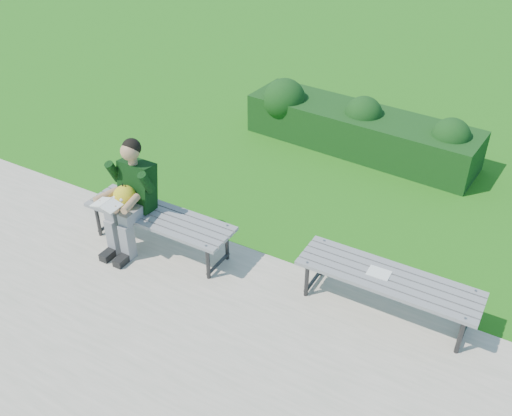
{
  "coord_description": "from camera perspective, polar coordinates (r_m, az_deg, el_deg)",
  "views": [
    {
      "loc": [
        2.53,
        -4.49,
        4.14
      ],
      "look_at": [
        0.1,
        -0.26,
        0.82
      ],
      "focal_mm": 40.0,
      "sensor_mm": 36.0,
      "label": 1
    }
  ],
  "objects": [
    {
      "name": "bench_right",
      "position": [
        5.77,
        13.06,
        -7.1
      ],
      "size": [
        1.8,
        0.5,
        0.46
      ],
      "color": "gray",
      "rests_on": "walkway"
    },
    {
      "name": "paper_sheet",
      "position": [
        5.75,
        12.2,
        -6.36
      ],
      "size": [
        0.22,
        0.16,
        0.01
      ],
      "color": "white",
      "rests_on": "bench_right"
    },
    {
      "name": "walkway",
      "position": [
        5.57,
        -8.85,
        -14.23
      ],
      "size": [
        30.0,
        3.5,
        0.02
      ],
      "color": "#BCB19F",
      "rests_on": "ground"
    },
    {
      "name": "bench_left",
      "position": [
        6.53,
        -9.66,
        -1.07
      ],
      "size": [
        1.8,
        0.5,
        0.46
      ],
      "color": "gray",
      "rests_on": "walkway"
    },
    {
      "name": "hedge",
      "position": [
        8.71,
        9.98,
        8.04
      ],
      "size": [
        3.55,
        1.14,
        0.9
      ],
      "color": "#123F0E",
      "rests_on": "ground"
    },
    {
      "name": "seated_boy",
      "position": [
        6.48,
        -12.52,
        1.43
      ],
      "size": [
        0.56,
        0.76,
        1.31
      ],
      "color": "gray",
      "rests_on": "walkway"
    },
    {
      "name": "ground",
      "position": [
        6.61,
        0.35,
        -4.53
      ],
      "size": [
        80.0,
        80.0,
        0.0
      ],
      "color": "#196A17",
      "rests_on": "ground"
    }
  ]
}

